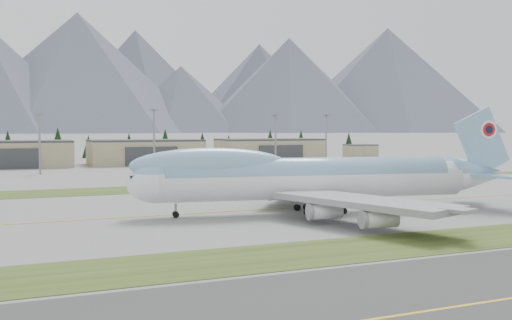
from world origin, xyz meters
name	(u,v)px	position (x,y,z in m)	size (l,w,h in m)	color
ground	(364,203)	(0.00, 0.00, 0.00)	(7000.00, 7000.00, 0.00)	slate
grass_strip_near	(507,235)	(0.00, -38.00, 0.00)	(400.00, 14.00, 0.08)	#2D4217
grass_strip_far	(275,184)	(0.00, 45.00, 0.00)	(400.00, 18.00, 0.08)	#2D4217
taxiway_line_main	(364,203)	(0.00, 0.00, 0.00)	(400.00, 0.40, 0.02)	gold
boeing_747_freighter	(311,177)	(-16.43, -7.44, 6.62)	(76.52, 64.92, 20.06)	white
hangar_left	(10,154)	(-70.00, 149.90, 5.39)	(48.00, 26.60, 10.80)	gray
hangar_center	(145,152)	(-15.00, 149.90, 5.39)	(48.00, 26.60, 10.80)	gray
hangar_right	(270,150)	(45.00, 149.90, 5.39)	(48.00, 26.60, 10.80)	gray
control_shed	(360,152)	(95.00, 148.00, 3.80)	(14.00, 12.00, 7.60)	gray
floodlight_masts	(122,129)	(-31.58, 109.77, 15.52)	(156.81, 9.88, 23.41)	gray
service_vehicle_a	(164,169)	(-14.28, 117.69, 0.00)	(1.52, 3.77, 1.29)	silver
service_vehicle_b	(268,165)	(32.84, 124.41, 0.00)	(1.28, 3.65, 1.20)	gold
service_vehicle_c	(349,163)	(70.92, 119.84, 0.00)	(1.52, 3.74, 1.08)	#A5A5A9
conifer_belt	(118,144)	(-17.16, 210.75, 7.41)	(266.73, 15.66, 16.97)	black
mountain_ridge_front	(37,73)	(-3.19, 2134.30, 216.73)	(4277.14, 1176.06, 475.22)	#4A5063
mountain_ridge_rear	(101,82)	(323.40, 2900.00, 252.46)	(4444.99, 1054.80, 527.40)	#4A5063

